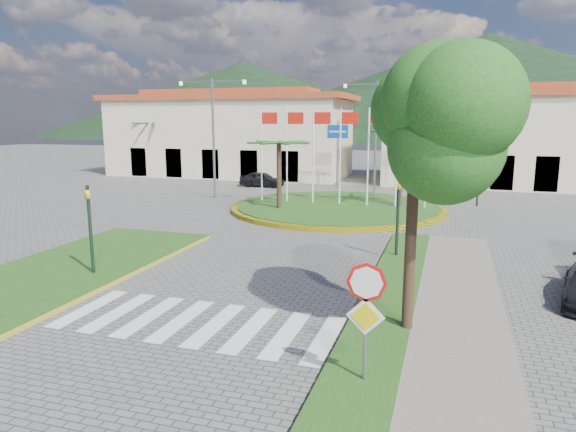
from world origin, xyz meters
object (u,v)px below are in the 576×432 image
(white_van, at_px, (314,174))
(car_dark_b, at_px, (473,183))
(stop_sign, at_px, (366,305))
(deciduous_tree, at_px, (416,128))
(car_dark_a, at_px, (262,179))
(roundabout_island, at_px, (337,207))

(white_van, bearing_deg, car_dark_b, -115.00)
(stop_sign, distance_m, car_dark_b, 32.02)
(deciduous_tree, bearing_deg, car_dark_a, 117.84)
(roundabout_island, height_order, stop_sign, roundabout_island)
(deciduous_tree, bearing_deg, car_dark_b, 85.04)
(white_van, xyz_separation_m, car_dark_a, (-2.83, -5.59, 0.03))
(roundabout_island, height_order, car_dark_b, roundabout_island)
(deciduous_tree, distance_m, car_dark_b, 29.28)
(car_dark_a, bearing_deg, white_van, -27.78)
(white_van, distance_m, car_dark_a, 6.27)
(roundabout_island, xyz_separation_m, car_dark_a, (-8.00, 8.57, 0.44))
(roundabout_island, xyz_separation_m, car_dark_b, (7.99, 11.80, 0.37))
(stop_sign, bearing_deg, white_van, 106.41)
(white_van, bearing_deg, stop_sign, -178.44)
(stop_sign, xyz_separation_m, car_dark_a, (-12.90, 28.60, -1.18))
(roundabout_island, distance_m, deciduous_tree, 18.55)
(deciduous_tree, xyz_separation_m, car_dark_b, (2.50, 28.80, -4.63))
(deciduous_tree, distance_m, car_dark_a, 29.27)
(stop_sign, bearing_deg, car_dark_b, 84.44)
(car_dark_a, bearing_deg, deciduous_tree, -153.14)
(stop_sign, bearing_deg, car_dark_a, 114.27)
(roundabout_island, distance_m, stop_sign, 20.69)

